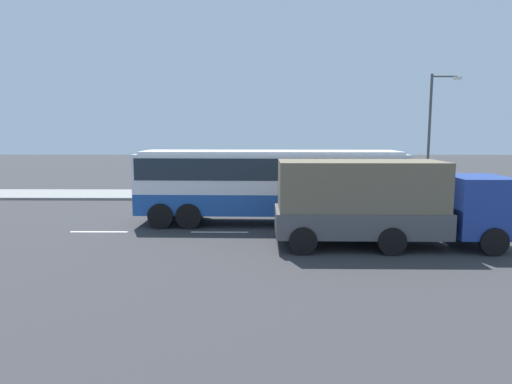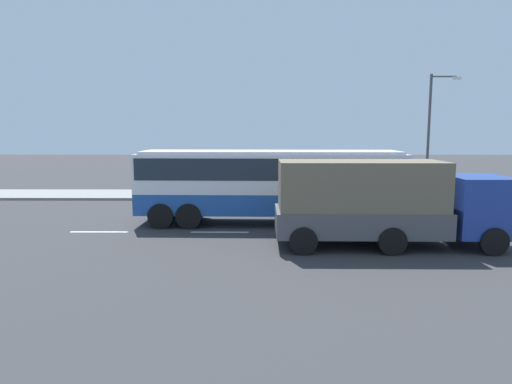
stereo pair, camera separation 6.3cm
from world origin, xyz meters
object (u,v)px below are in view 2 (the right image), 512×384
at_px(coach_bus, 270,179).
at_px(cargo_truck, 385,201).
at_px(street_lamp, 432,128).
at_px(pedestrian_near_curb, 290,183).

relative_size(coach_bus, cargo_truck, 1.44).
relative_size(coach_bus, street_lamp, 1.61).
bearing_deg(cargo_truck, street_lamp, 63.09).
height_order(cargo_truck, street_lamp, street_lamp).
height_order(pedestrian_near_curb, street_lamp, street_lamp).
bearing_deg(coach_bus, street_lamp, 37.62).
relative_size(cargo_truck, street_lamp, 1.12).
bearing_deg(cargo_truck, pedestrian_near_curb, 103.61).
bearing_deg(coach_bus, pedestrian_near_curb, 80.42).
distance_m(coach_bus, pedestrian_near_curb, 7.47).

